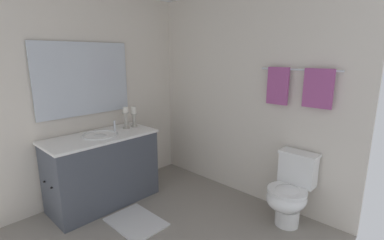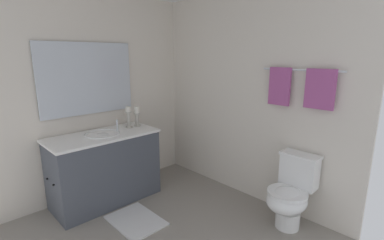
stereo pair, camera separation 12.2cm
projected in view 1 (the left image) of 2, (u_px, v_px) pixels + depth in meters
name	position (u px, v px, depth m)	size (l,w,h in m)	color
wall_back	(245.00, 97.00, 3.35)	(2.70, 0.04, 2.45)	silver
wall_left	(77.00, 99.00, 3.24)	(0.04, 2.89, 2.45)	silver
vanity_cabinet	(103.00, 169.00, 3.26)	(0.58, 1.24, 0.83)	#474C56
sink_basin	(101.00, 138.00, 3.17)	(0.40, 0.40, 0.24)	white
mirror	(84.00, 79.00, 3.21)	(0.02, 1.12, 0.83)	silver
candle_holder_tall	(134.00, 116.00, 3.52)	(0.09, 0.09, 0.25)	#B7B2A5
candle_holder_short	(126.00, 117.00, 3.43)	(0.09, 0.09, 0.27)	#B7B2A5
toilet	(290.00, 192.00, 2.84)	(0.39, 0.54, 0.75)	white
towel_bar	(299.00, 70.00, 2.79)	(0.02, 0.02, 0.83)	silver
towel_near_vanity	(278.00, 86.00, 2.96)	(0.24, 0.03, 0.39)	#A54C8C
towel_center	(318.00, 89.00, 2.68)	(0.28, 0.03, 0.38)	#A54C8C
bath_mat	(136.00, 222.00, 2.93)	(0.60, 0.44, 0.02)	silver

